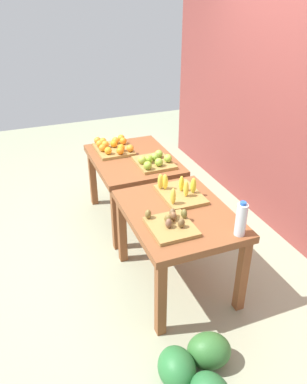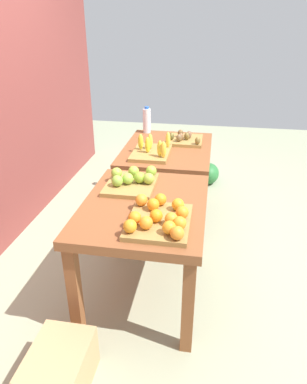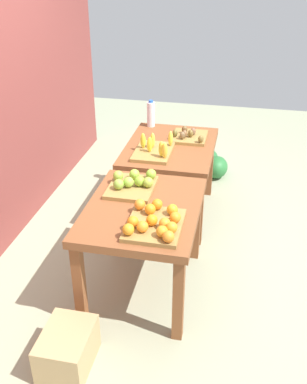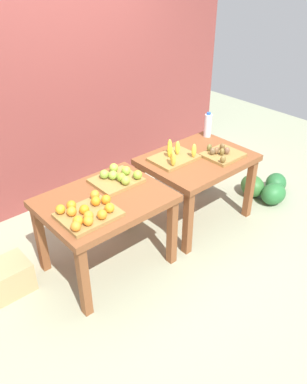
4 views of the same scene
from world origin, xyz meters
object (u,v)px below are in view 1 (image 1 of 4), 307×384
Objects in this scene: orange_bin at (113,147)px; kiwi_bin at (171,224)px; water_bottle at (241,219)px; watermelon_pile at (198,368)px; display_table_right at (178,222)px; cardboard_produce_box at (135,171)px; apple_bin at (154,161)px; display_table_left at (133,167)px; banana_crate at (179,192)px.

orange_bin reaches higher than kiwi_bin.
water_bottle reaches higher than watermelon_pile.
orange_bin reaches higher than watermelon_pile.
cardboard_produce_box is at bearing 171.27° from display_table_right.
kiwi_bin is 1.36× the size of water_bottle.
apple_bin is at bearing 167.44° from watermelon_pile.
kiwi_bin reaches higher than display_table_left.
banana_crate is 1.36m from watermelon_pile.
cardboard_produce_box is at bearing 160.19° from display_table_left.
water_bottle reaches higher than banana_crate.
banana_crate is (1.15, 0.24, -0.00)m from orange_bin.
display_table_left is at bearing 172.62° from watermelon_pile.
orange_bin is 1.18× the size of apple_bin.
kiwi_bin is at bearing -38.65° from display_table_right.
watermelon_pile is at bearing -3.15° from orange_bin.
display_table_left reaches higher than cardboard_produce_box.
cardboard_produce_box is (-0.83, 0.30, -0.49)m from display_table_left.
apple_bin reaches higher than kiwi_bin.
kiwi_bin reaches higher than cardboard_produce_box.
display_table_right is 0.90m from apple_bin.
cardboard_produce_box is (-0.58, 0.44, -0.64)m from orange_bin.
display_table_left is at bearing -173.36° from banana_crate.
apple_bin reaches higher than display_table_right.
banana_crate is at bearing -2.63° from apple_bin.
orange_bin reaches higher than display_table_right.
orange_bin is 0.78× the size of watermelon_pile.
display_table_right is (1.12, 0.00, 0.00)m from display_table_left.
kiwi_bin is (1.06, -0.28, -0.01)m from apple_bin.
display_table_right is 2.03m from cardboard_produce_box.
display_table_right is at bearing -8.73° from cardboard_produce_box.
cardboard_produce_box is at bearing 171.33° from apple_bin.
watermelon_pile is at bearing -17.99° from banana_crate.
apple_bin is at bearing 171.18° from display_table_right.
kiwi_bin is (0.40, -0.25, -0.01)m from banana_crate.
cardboard_produce_box is at bearing 179.43° from water_bottle.
cardboard_produce_box is at bearing 143.12° from orange_bin.
orange_bin is 0.97m from cardboard_produce_box.
orange_bin is (-1.37, -0.14, 0.15)m from display_table_right.
orange_bin is at bearing -36.88° from cardboard_produce_box.
cardboard_produce_box reaches higher than watermelon_pile.
orange_bin is 1.18m from banana_crate.
banana_crate is 0.73× the size of watermelon_pile.
display_table_left is 0.32m from apple_bin.
display_table_right is 1.38m from orange_bin.
kiwi_bin is at bearing -32.19° from banana_crate.
display_table_right is 2.60× the size of apple_bin.
apple_bin is at bearing -8.67° from cardboard_produce_box.
watermelon_pile is (0.92, -0.26, -0.50)m from display_table_right.
cardboard_produce_box is at bearing 168.89° from watermelon_pile.
display_table_left is at bearing 29.23° from orange_bin.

